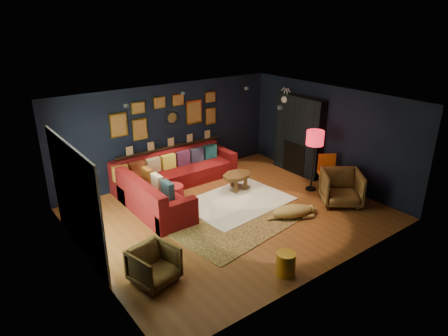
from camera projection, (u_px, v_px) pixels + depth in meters
floor at (231, 214)px, 9.19m from camera, size 6.50×6.50×0.00m
room_walls at (231, 149)px, 8.60m from camera, size 6.50×6.50×6.50m
sectional at (168, 182)px, 10.07m from camera, size 3.41×2.69×0.86m
ledge at (171, 146)px, 10.84m from camera, size 3.20×0.12×0.04m
gallery_wall at (168, 114)px, 10.53m from camera, size 3.15×0.04×1.02m
sunburst_mirror at (172, 118)px, 10.64m from camera, size 0.47×0.16×0.47m
fireplace at (299, 138)px, 11.20m from camera, size 0.31×1.60×2.20m
deer_head at (289, 99)px, 11.22m from camera, size 0.50×0.28×0.45m
sliding_door at (75, 199)px, 7.44m from camera, size 0.06×2.80×2.20m
ceiling_spots at (210, 98)px, 8.84m from camera, size 3.30×2.50×0.06m
shag_rug at (237, 202)px, 9.75m from camera, size 2.60×2.00×0.03m
leopard_rug at (234, 221)px, 8.89m from camera, size 3.15×2.46×0.02m
coffee_table at (237, 177)px, 10.28m from camera, size 0.92×0.75×0.42m
pouf at (173, 192)px, 9.80m from camera, size 0.52×0.52×0.34m
armchair_left at (154, 264)px, 6.78m from camera, size 0.84×0.81×0.73m
armchair_right at (341, 186)px, 9.53m from camera, size 1.21×1.20×0.91m
gold_stool at (286, 264)px, 7.03m from camera, size 0.34×0.34×0.43m
orange_chair at (328, 170)px, 10.22m from camera, size 0.62×0.62×0.96m
floor_lamp at (315, 141)px, 9.95m from camera, size 0.44×0.44×1.59m
dog at (292, 209)px, 8.95m from camera, size 1.41×1.08×0.40m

